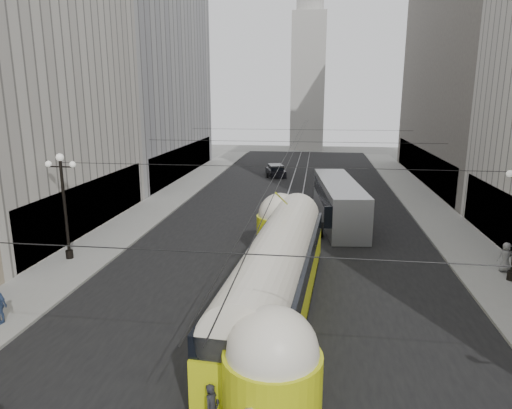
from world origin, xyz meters
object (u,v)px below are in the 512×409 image
(city_bus, at_px, (339,200))
(pedestrian_crossing_a, at_px, (212,408))
(pedestrian_sidewalk_right, at_px, (506,257))
(streetcar, at_px, (278,272))

(city_bus, distance_m, pedestrian_crossing_a, 24.54)
(pedestrian_sidewalk_right, bearing_deg, streetcar, 27.05)
(streetcar, bearing_deg, city_bus, 78.19)
(streetcar, xyz_separation_m, pedestrian_sidewalk_right, (12.21, 6.33, -0.98))
(city_bus, relative_size, pedestrian_sidewalk_right, 7.68)
(pedestrian_crossing_a, bearing_deg, streetcar, 16.58)
(streetcar, xyz_separation_m, city_bus, (3.38, 16.15, -0.20))
(pedestrian_crossing_a, bearing_deg, city_bus, 14.51)
(city_bus, bearing_deg, pedestrian_crossing_a, -100.80)
(pedestrian_crossing_a, height_order, pedestrian_sidewalk_right, pedestrian_sidewalk_right)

